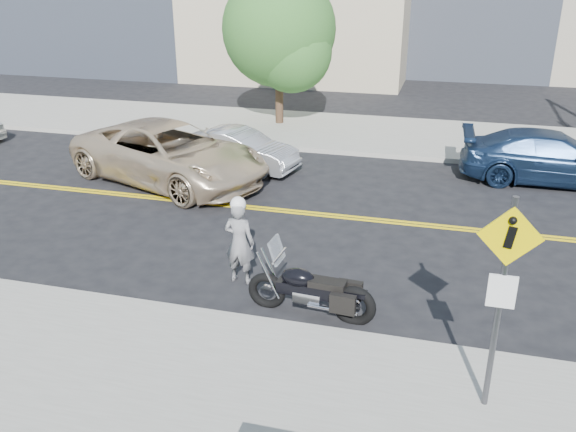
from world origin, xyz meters
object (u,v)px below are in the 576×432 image
Objects in this scene: parked_car_blue at (551,157)px; pedestrian_sign at (502,286)px; motorcyclist at (239,240)px; motorcycle at (311,280)px; suv at (169,153)px; parked_car_silver at (239,150)px.

pedestrian_sign is at bearing 167.43° from parked_car_blue.
motorcyclist is 1.78m from motorcycle.
motorcyclist is 6.21m from suv.
suv is (-8.16, 7.61, -1.15)m from pedestrian_sign.
motorcycle is 0.46× the size of parked_car_blue.
parked_car_silver is at bearing -66.56° from motorcyclist.
motorcyclist reaches higher than motorcycle.
motorcyclist reaches higher than parked_car_silver.
motorcycle is (-2.84, 1.85, -1.29)m from pedestrian_sign.
pedestrian_sign is 11.45m from parked_car_silver.
parked_car_blue is at bearing -125.86° from motorcyclist.
parked_car_blue is (8.69, 1.13, 0.12)m from parked_car_silver.
motorcycle is 0.38× the size of suv.
pedestrian_sign reaches higher than parked_car_blue.
motorcyclist is (-4.41, 2.66, -1.10)m from pedestrian_sign.
parked_car_silver is at bearing 95.74° from parked_car_blue.
suv reaches higher than parked_car_blue.
motorcycle is 8.29m from parked_car_silver.
pedestrian_sign is at bearing -131.99° from parked_car_silver.
parked_car_silver is 0.74× the size of parked_car_blue.
parked_car_blue is at bearing -54.42° from suv.
pedestrian_sign is 5.27m from motorcyclist.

